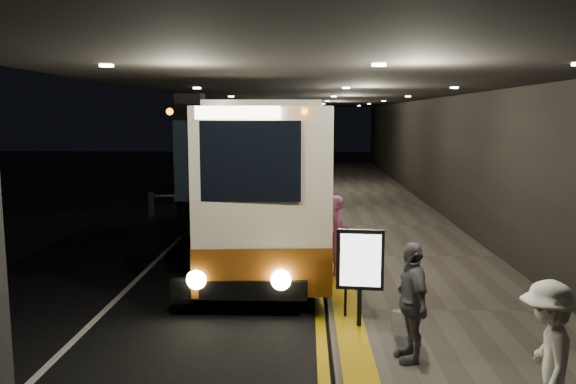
{
  "coord_description": "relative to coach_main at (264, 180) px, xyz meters",
  "views": [
    {
      "loc": [
        2.09,
        -13.3,
        3.74
      ],
      "look_at": [
        1.59,
        1.64,
        1.7
      ],
      "focal_mm": 35.0,
      "sensor_mm": 36.0,
      "label": 1
    }
  ],
  "objects": [
    {
      "name": "passenger_boarding",
      "position": [
        1.94,
        -3.62,
        -0.82
      ],
      "size": [
        0.47,
        0.69,
        1.82
      ],
      "primitive_type": "imported",
      "rotation": [
        0.0,
        0.0,
        1.51
      ],
      "color": "#A34C80",
      "rests_on": "sidewalk"
    },
    {
      "name": "canopy",
      "position": [
        1.64,
        2.22,
        2.72
      ],
      "size": [
        9.0,
        50.0,
        0.4
      ],
      "primitive_type": "cube",
      "color": "black",
      "rests_on": "support_columns"
    },
    {
      "name": "tactile_strip",
      "position": [
        1.99,
        2.22,
        -1.72
      ],
      "size": [
        0.5,
        50.0,
        0.01
      ],
      "primitive_type": "cube",
      "color": "gold",
      "rests_on": "sidewalk"
    },
    {
      "name": "kerb_stripe_yellow",
      "position": [
        1.49,
        2.22,
        -1.87
      ],
      "size": [
        0.18,
        50.0,
        0.01
      ],
      "primitive_type": "cube",
      "color": "gold",
      "rests_on": "ground"
    },
    {
      "name": "lane_line_white",
      "position": [
        -2.66,
        2.22,
        -1.87
      ],
      "size": [
        0.12,
        50.0,
        0.01
      ],
      "primitive_type": "cube",
      "color": "silver",
      "rests_on": "ground"
    },
    {
      "name": "coach_third",
      "position": [
        0.14,
        29.23,
        -0.16
      ],
      "size": [
        3.05,
        11.51,
        3.58
      ],
      "rotation": [
        0.0,
        0.0,
        0.06
      ],
      "color": "beige",
      "rests_on": "ground"
    },
    {
      "name": "stanchion_post",
      "position": [
        1.94,
        -6.35,
        -1.2
      ],
      "size": [
        0.05,
        0.05,
        1.06
      ],
      "primitive_type": "cylinder",
      "color": "black",
      "rests_on": "sidewalk"
    },
    {
      "name": "sidewalk",
      "position": [
        3.89,
        2.22,
        -1.8
      ],
      "size": [
        4.5,
        50.0,
        0.15
      ],
      "primitive_type": "cube",
      "color": "#514C44",
      "rests_on": "ground"
    },
    {
      "name": "coach_main",
      "position": [
        0.0,
        0.0,
        0.0
      ],
      "size": [
        3.43,
        12.67,
        3.91
      ],
      "rotation": [
        0.0,
        0.0,
        0.07
      ],
      "color": "beige",
      "rests_on": "ground"
    },
    {
      "name": "info_sign",
      "position": [
        2.14,
        -6.81,
        -0.59
      ],
      "size": [
        0.81,
        0.19,
        1.69
      ],
      "rotation": [
        0.0,
        0.0,
        -0.1
      ],
      "color": "black",
      "rests_on": "sidewalk"
    },
    {
      "name": "ground",
      "position": [
        -0.86,
        -2.78,
        -1.88
      ],
      "size": [
        90.0,
        90.0,
        0.0
      ],
      "primitive_type": "plane",
      "color": "black"
    },
    {
      "name": "bag_polka",
      "position": [
        2.82,
        -7.12,
        -1.54
      ],
      "size": [
        0.34,
        0.24,
        0.38
      ],
      "primitive_type": "cube",
      "rotation": [
        0.0,
        0.0,
        -0.36
      ],
      "color": "black",
      "rests_on": "sidewalk"
    },
    {
      "name": "support_columns",
      "position": [
        -2.36,
        1.22,
        0.32
      ],
      "size": [
        0.8,
        24.8,
        4.4
      ],
      "color": "black",
      "rests_on": "ground"
    },
    {
      "name": "coach_second",
      "position": [
        0.06,
        16.68,
        -0.02
      ],
      "size": [
        3.09,
        12.42,
        3.87
      ],
      "rotation": [
        0.0,
        0.0,
        0.04
      ],
      "color": "beige",
      "rests_on": "ground"
    },
    {
      "name": "passenger_waiting_grey",
      "position": [
        2.77,
        -8.11,
        -0.84
      ],
      "size": [
        0.68,
        1.11,
        1.79
      ],
      "primitive_type": "imported",
      "rotation": [
        0.0,
        0.0,
        -1.43
      ],
      "color": "#525157",
      "rests_on": "sidewalk"
    },
    {
      "name": "passenger_waiting_white",
      "position": [
        3.97,
        -9.94,
        -0.85
      ],
      "size": [
        0.83,
        1.24,
        1.76
      ],
      "primitive_type": "imported",
      "rotation": [
        0.0,
        0.0,
        -1.86
      ],
      "color": "white",
      "rests_on": "sidewalk"
    },
    {
      "name": "terminal_wall",
      "position": [
        6.14,
        2.22,
        1.12
      ],
      "size": [
        0.1,
        50.0,
        6.0
      ],
      "primitive_type": "cube",
      "color": "black",
      "rests_on": "ground"
    }
  ]
}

